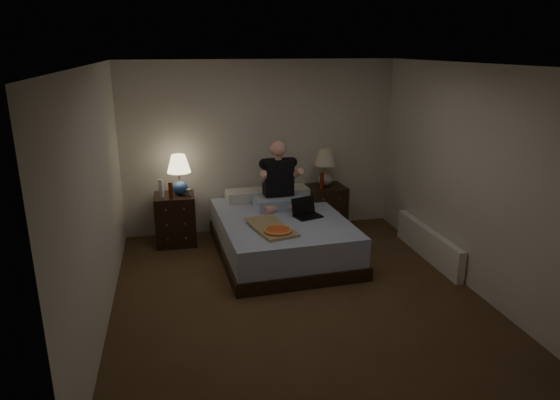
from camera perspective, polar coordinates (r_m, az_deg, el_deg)
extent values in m
cube|color=brown|center=(5.68, 1.95, -10.88)|extent=(4.00, 4.50, 0.00)
cube|color=white|center=(5.02, 2.25, 15.22)|extent=(4.00, 4.50, 0.00)
cube|color=silver|center=(7.35, -2.24, 6.03)|extent=(4.00, 0.00, 2.50)
cube|color=silver|center=(3.22, 12.10, -9.43)|extent=(4.00, 0.00, 2.50)
cube|color=silver|center=(5.12, -20.18, -0.03)|extent=(0.00, 4.50, 2.50)
cube|color=silver|center=(6.01, 20.93, 2.36)|extent=(0.00, 4.50, 2.50)
cube|color=#5F76BF|center=(6.64, 0.19, -4.07)|extent=(1.69, 2.19, 0.53)
cube|color=black|center=(7.12, -11.84, -2.18)|extent=(0.55, 0.50, 0.71)
cube|color=black|center=(7.51, 5.27, -0.95)|extent=(0.56, 0.51, 0.69)
cylinder|color=silver|center=(6.92, -13.44, 1.31)|extent=(0.07, 0.07, 0.25)
cylinder|color=#B5B5B0|center=(6.91, -10.40, 0.83)|extent=(0.07, 0.07, 0.10)
cylinder|color=#581C0C|center=(6.83, -12.38, 1.07)|extent=(0.06, 0.06, 0.23)
cylinder|color=#601C0D|center=(7.25, 4.79, 2.19)|extent=(0.06, 0.06, 0.23)
cube|color=white|center=(6.82, 16.57, -4.81)|extent=(0.10, 1.60, 0.40)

